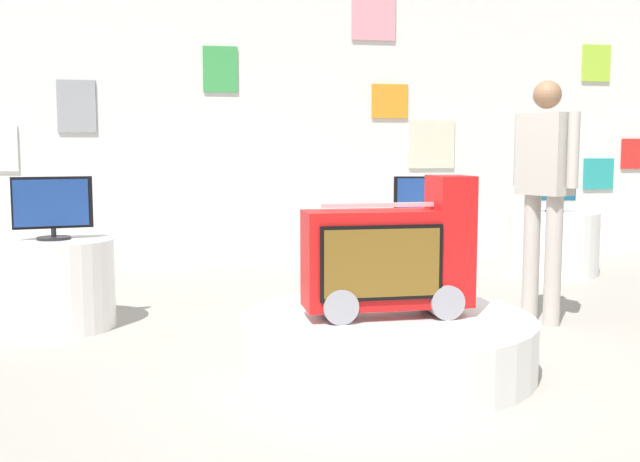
# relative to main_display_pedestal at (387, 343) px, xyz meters

# --- Properties ---
(ground_plane) EXTENTS (30.00, 30.00, 0.00)m
(ground_plane) POSITION_rel_main_display_pedestal_xyz_m (0.16, -0.06, -0.16)
(ground_plane) COLOR #9E998E
(back_wall_display) EXTENTS (10.96, 0.13, 3.26)m
(back_wall_display) POSITION_rel_main_display_pedestal_xyz_m (0.16, 4.22, 1.47)
(back_wall_display) COLOR silver
(back_wall_display) RESTS_ON ground
(main_display_pedestal) EXTENTS (1.69, 1.69, 0.32)m
(main_display_pedestal) POSITION_rel_main_display_pedestal_xyz_m (0.00, 0.00, 0.00)
(main_display_pedestal) COLOR silver
(main_display_pedestal) RESTS_ON ground
(novelty_firetruck_tv) EXTENTS (0.96, 0.36, 0.80)m
(novelty_firetruck_tv) POSITION_rel_main_display_pedestal_xyz_m (0.02, -0.01, 0.48)
(novelty_firetruck_tv) COLOR gray
(novelty_firetruck_tv) RESTS_ON main_display_pedestal
(display_pedestal_left_rear) EXTENTS (0.70, 0.70, 0.63)m
(display_pedestal_left_rear) POSITION_rel_main_display_pedestal_xyz_m (0.91, 2.08, 0.16)
(display_pedestal_left_rear) COLOR silver
(display_pedestal_left_rear) RESTS_ON ground
(tv_on_left_rear) EXTENTS (0.53, 0.21, 0.40)m
(tv_on_left_rear) POSITION_rel_main_display_pedestal_xyz_m (0.91, 2.08, 0.70)
(tv_on_left_rear) COLOR black
(tv_on_left_rear) RESTS_ON display_pedestal_left_rear
(display_pedestal_center_rear) EXTENTS (0.82, 0.82, 0.63)m
(display_pedestal_center_rear) POSITION_rel_main_display_pedestal_xyz_m (-2.04, 1.42, 0.16)
(display_pedestal_center_rear) COLOR silver
(display_pedestal_center_rear) RESTS_ON ground
(tv_on_center_rear) EXTENTS (0.54, 0.23, 0.44)m
(tv_on_center_rear) POSITION_rel_main_display_pedestal_xyz_m (-2.04, 1.41, 0.71)
(tv_on_center_rear) COLOR black
(tv_on_center_rear) RESTS_ON display_pedestal_center_rear
(display_pedestal_right_rear) EXTENTS (0.89, 0.89, 0.63)m
(display_pedestal_right_rear) POSITION_rel_main_display_pedestal_xyz_m (2.58, 2.94, 0.16)
(display_pedestal_right_rear) COLOR silver
(display_pedestal_right_rear) RESTS_ON ground
(tv_on_right_rear) EXTENTS (0.40, 0.18, 0.37)m
(tv_on_right_rear) POSITION_rel_main_display_pedestal_xyz_m (2.58, 2.94, 0.68)
(tv_on_right_rear) COLOR black
(tv_on_right_rear) RESTS_ON display_pedestal_right_rear
(shopper_browsing_near_truck) EXTENTS (0.33, 0.52, 1.75)m
(shopper_browsing_near_truck) POSITION_rel_main_display_pedestal_xyz_m (1.43, 0.94, 0.88)
(shopper_browsing_near_truck) COLOR #B2ADA3
(shopper_browsing_near_truck) RESTS_ON ground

